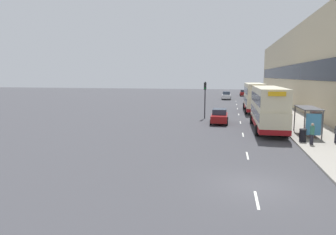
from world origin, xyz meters
TOP-DOWN VIEW (x-y plane):
  - ground_plane at (0.00, 0.00)m, footprint 220.00×220.00m
  - pavement at (6.50, 38.50)m, footprint 5.00×93.00m
  - terrace_facade at (10.49, 38.50)m, footprint 3.10×93.00m
  - lane_mark_0 at (0.00, -1.67)m, footprint 0.12×2.00m
  - lane_mark_1 at (0.00, 5.85)m, footprint 0.12×2.00m
  - lane_mark_2 at (0.00, 13.36)m, footprint 0.12×2.00m
  - lane_mark_3 at (0.00, 20.88)m, footprint 0.12×2.00m
  - lane_mark_4 at (0.00, 28.39)m, footprint 0.12×2.00m
  - lane_mark_5 at (0.00, 35.91)m, footprint 0.12×2.00m
  - lane_mark_6 at (0.00, 43.42)m, footprint 0.12×2.00m
  - lane_mark_7 at (0.00, 50.94)m, footprint 0.12×2.00m
  - bus_shelter at (5.77, 13.48)m, footprint 1.60×4.20m
  - double_decker_bus_near at (2.47, 16.52)m, footprint 2.85×11.18m
  - double_decker_bus_ahead at (2.29, 32.28)m, footprint 2.85×10.67m
  - car_0 at (-2.41, 19.78)m, footprint 1.97×4.39m
  - car_1 at (-2.11, 55.78)m, footprint 2.06×4.52m
  - car_2 at (2.26, 68.63)m, footprint 1.93×4.36m
  - pedestrian_2 at (5.01, 9.77)m, footprint 0.33×0.33m
  - pedestrian_3 at (7.28, 18.28)m, footprint 0.35×0.35m
  - litter_bin at (4.55, 10.66)m, footprint 0.55×0.55m
  - traffic_light_far_kerb at (-4.40, 23.48)m, footprint 0.30×0.32m

SIDE VIEW (x-z plane):
  - ground_plane at x=0.00m, z-range 0.00..0.00m
  - lane_mark_0 at x=0.00m, z-range 0.00..0.01m
  - lane_mark_1 at x=0.00m, z-range 0.00..0.01m
  - lane_mark_2 at x=0.00m, z-range 0.00..0.01m
  - lane_mark_3 at x=0.00m, z-range 0.00..0.01m
  - lane_mark_4 at x=0.00m, z-range 0.00..0.01m
  - lane_mark_5 at x=0.00m, z-range 0.00..0.01m
  - lane_mark_6 at x=0.00m, z-range 0.00..0.01m
  - lane_mark_7 at x=0.00m, z-range 0.00..0.01m
  - pavement at x=6.50m, z-range 0.00..0.14m
  - litter_bin at x=4.55m, z-range 0.14..1.19m
  - car_0 at x=-2.41m, z-range 0.00..1.65m
  - car_2 at x=2.26m, z-range -0.01..1.70m
  - car_1 at x=-2.11m, z-range -0.02..1.82m
  - pedestrian_2 at x=5.01m, z-range 0.16..1.82m
  - pedestrian_3 at x=7.28m, z-range 0.16..1.92m
  - bus_shelter at x=5.77m, z-range 0.64..3.12m
  - double_decker_bus_ahead at x=2.29m, z-range 0.13..4.43m
  - double_decker_bus_near at x=2.47m, z-range 0.14..4.44m
  - traffic_light_far_kerb at x=-4.40m, z-range 0.82..5.50m
  - terrace_facade at x=10.49m, z-range 0.00..13.48m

